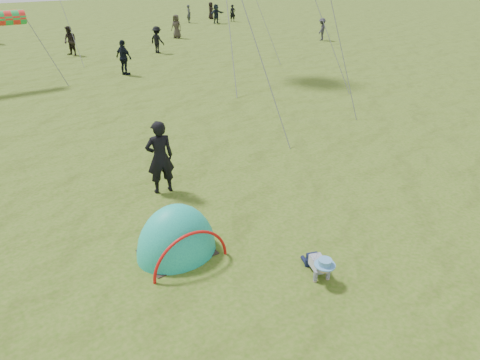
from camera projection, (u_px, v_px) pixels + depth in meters
ground at (274, 276)px, 8.05m from camera, size 140.00×140.00×0.00m
crawling_toddler at (320, 264)px, 7.92m from camera, size 0.71×0.83×0.54m
popup_tent at (177, 252)px, 8.70m from camera, size 1.68×1.39×2.14m
standing_adult at (160, 158)px, 10.59m from camera, size 0.77×0.58×1.90m
crowd_person_0 at (233, 13)px, 42.41m from camera, size 0.67×0.54×1.58m
crowd_person_2 at (124, 58)px, 22.05m from camera, size 0.76×1.12×1.77m
crowd_person_3 at (157, 40)px, 27.53m from camera, size 0.92×1.21×1.66m
crowd_person_4 at (176, 26)px, 32.99m from camera, size 0.90×1.01×1.73m
crowd_person_7 at (70, 41)px, 26.74m from camera, size 0.98×1.07×1.77m
crowd_person_9 at (322, 29)px, 32.08m from camera, size 1.19×1.01×1.60m
crowd_person_11 at (216, 14)px, 41.04m from camera, size 1.68×0.75×1.75m
crowd_person_12 at (189, 14)px, 41.51m from camera, size 0.52×0.67×1.64m
crowd_person_16 at (211, 11)px, 44.38m from camera, size 0.96×0.90×1.65m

